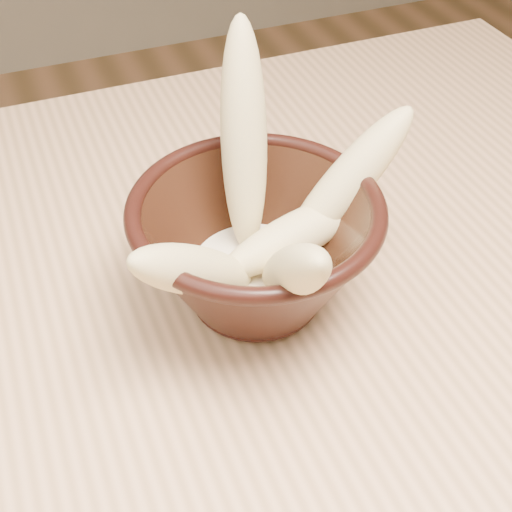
{
  "coord_description": "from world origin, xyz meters",
  "views": [
    {
      "loc": [
        -0.01,
        -0.33,
        1.15
      ],
      "look_at": [
        0.14,
        0.03,
        0.8
      ],
      "focal_mm": 50.0,
      "sensor_mm": 36.0,
      "label": 1
    }
  ],
  "objects": [
    {
      "name": "banana_left",
      "position": [
        0.08,
        0.0,
        0.83
      ],
      "size": [
        0.12,
        0.08,
        0.11
      ],
      "primitive_type": "ellipsoid",
      "rotation": [
        0.88,
        0.0,
        -1.16
      ],
      "color": "#ECD68B",
      "rests_on": "bowl"
    },
    {
      "name": "banana_right",
      "position": [
        0.21,
        0.04,
        0.84
      ],
      "size": [
        0.13,
        0.05,
        0.12
      ],
      "primitive_type": "ellipsoid",
      "rotation": [
        0.82,
        0.0,
        1.72
      ],
      "color": "#ECD68B",
      "rests_on": "bowl"
    },
    {
      "name": "bowl",
      "position": [
        0.14,
        0.03,
        0.81
      ],
      "size": [
        0.18,
        0.18,
        0.1
      ],
      "rotation": [
        0.0,
        0.0,
        0.13
      ],
      "color": "black",
      "rests_on": "table"
    },
    {
      "name": "table",
      "position": [
        0.0,
        0.0,
        0.67
      ],
      "size": [
        1.2,
        0.8,
        0.75
      ],
      "color": "tan",
      "rests_on": "ground"
    },
    {
      "name": "banana_upright",
      "position": [
        0.15,
        0.08,
        0.87
      ],
      "size": [
        0.06,
        0.1,
        0.17
      ],
      "primitive_type": "ellipsoid",
      "rotation": [
        0.36,
        0.0,
        2.82
      ],
      "color": "#ECD68B",
      "rests_on": "bowl"
    },
    {
      "name": "banana_across",
      "position": [
        0.17,
        0.03,
        0.81
      ],
      "size": [
        0.14,
        0.06,
        0.04
      ],
      "primitive_type": "ellipsoid",
      "rotation": [
        1.5,
        0.0,
        1.79
      ],
      "color": "#ECD68B",
      "rests_on": "bowl"
    },
    {
      "name": "banana_front",
      "position": [
        0.14,
        -0.03,
        0.84
      ],
      "size": [
        0.05,
        0.12,
        0.12
      ],
      "primitive_type": "ellipsoid",
      "rotation": [
        0.75,
        0.0,
        -0.15
      ],
      "color": "#ECD68B",
      "rests_on": "bowl"
    },
    {
      "name": "milk_puddle",
      "position": [
        0.14,
        0.03,
        0.78
      ],
      "size": [
        0.1,
        0.1,
        0.01
      ],
      "primitive_type": "cylinder",
      "color": "beige",
      "rests_on": "bowl"
    }
  ]
}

